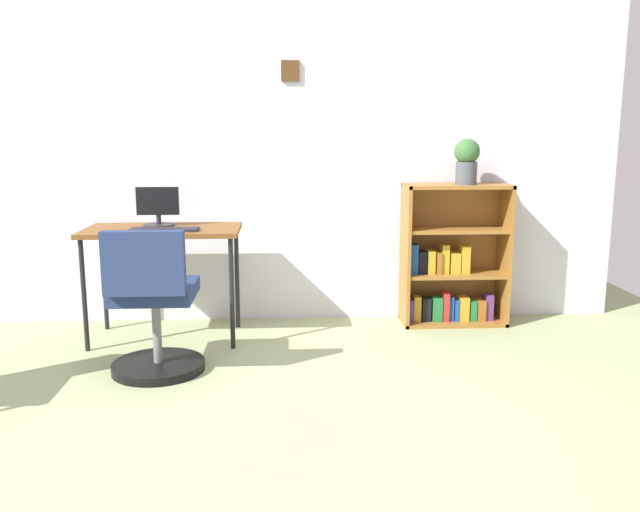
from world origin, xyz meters
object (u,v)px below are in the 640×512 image
(bookshelf_low, at_px, (451,262))
(monitor, at_px, (158,208))
(keyboard, at_px, (164,229))
(potted_plant_on_shelf, at_px, (467,160))
(desk, at_px, (163,238))
(office_chair, at_px, (154,312))

(bookshelf_low, bearing_deg, monitor, -174.42)
(keyboard, xyz_separation_m, bookshelf_low, (1.91, 0.41, -0.31))
(potted_plant_on_shelf, bearing_deg, monitor, -176.05)
(monitor, bearing_deg, desk, -66.51)
(office_chair, bearing_deg, desk, 94.81)
(desk, height_order, keyboard, keyboard)
(keyboard, xyz_separation_m, office_chair, (0.02, -0.53, -0.38))
(office_chair, xyz_separation_m, potted_plant_on_shelf, (1.95, 0.89, 0.78))
(bookshelf_low, bearing_deg, keyboard, -167.86)
(monitor, distance_m, keyboard, 0.25)
(bookshelf_low, xyz_separation_m, potted_plant_on_shelf, (0.07, -0.05, 0.71))
(office_chair, distance_m, potted_plant_on_shelf, 2.28)
(keyboard, height_order, bookshelf_low, bookshelf_low)
(office_chair, bearing_deg, bookshelf_low, 26.47)
(keyboard, height_order, office_chair, office_chair)
(potted_plant_on_shelf, bearing_deg, office_chair, -155.57)
(office_chair, distance_m, bookshelf_low, 2.11)
(monitor, xyz_separation_m, keyboard, (0.07, -0.22, -0.11))
(desk, xyz_separation_m, potted_plant_on_shelf, (2.01, 0.23, 0.48))
(keyboard, height_order, potted_plant_on_shelf, potted_plant_on_shelf)
(bookshelf_low, relative_size, potted_plant_on_shelf, 3.19)
(office_chair, relative_size, potted_plant_on_shelf, 2.73)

